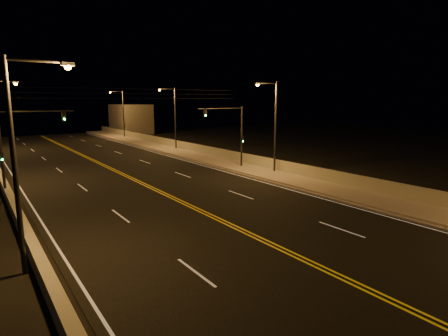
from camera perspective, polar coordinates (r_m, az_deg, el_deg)
road at (r=25.58m, az=-6.27°, el=-5.28°), size 18.00×120.00×0.02m
sidewalk at (r=31.89m, az=11.11°, el=-2.02°), size 3.60×120.00×0.30m
curb at (r=30.63m, az=8.64°, el=-2.60°), size 0.14×120.00×0.15m
parapet_wall at (r=32.94m, az=13.17°, el=-0.55°), size 0.30×120.00×1.00m
jersey_barrier at (r=22.81m, az=-28.47°, el=-7.47°), size 0.45×120.00×0.77m
distant_building_right at (r=80.60m, az=-14.04°, el=7.27°), size 6.00×10.00×5.96m
parapet_rail at (r=32.85m, az=13.21°, el=0.35°), size 0.06×120.00×0.06m
lane_markings at (r=25.51m, az=-6.19°, el=-5.29°), size 17.32×116.00×0.00m
streetlight_1 at (r=34.60m, az=7.50°, el=7.05°), size 2.55×0.28×8.49m
streetlight_2 at (r=51.36m, az=-7.74°, el=8.09°), size 2.55×0.28×8.49m
streetlight_3 at (r=70.18m, az=-15.32°, el=8.40°), size 2.55×0.28×8.49m
streetlight_4 at (r=16.33m, az=-28.46°, el=2.30°), size 2.55×0.28×8.49m
traffic_signal_right at (r=36.92m, az=1.48°, el=5.79°), size 5.11×0.31×6.27m
traffic_signal_left at (r=30.12m, az=-29.07°, el=3.47°), size 5.11×0.31×6.27m
overhead_wires at (r=33.34m, az=-14.38°, el=10.93°), size 22.00×0.03×0.83m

